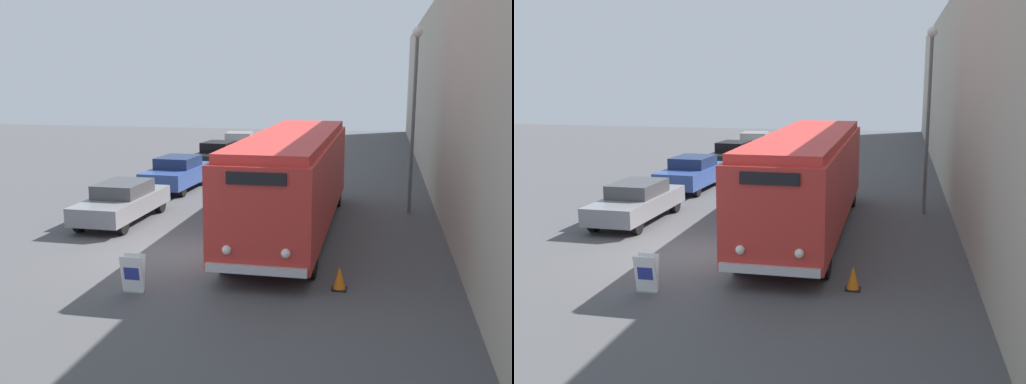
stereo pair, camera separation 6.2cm
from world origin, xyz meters
The scene contains 10 objects.
ground_plane centered at (0.00, 0.00, 0.00)m, with size 80.00×80.00×0.00m, color #4C4C4F.
building_wall_right centered at (7.46, 10.00, 4.13)m, with size 0.30×60.00×8.26m.
vintage_bus centered at (2.57, 3.00, 1.79)m, with size 2.49×11.42×3.18m.
sign_board centered at (-0.24, -3.08, 0.43)m, with size 0.53×0.33×0.88m.
streetlamp centered at (6.33, 6.63, 4.27)m, with size 0.36×0.36×6.61m.
parked_car_near centered at (-3.36, 3.26, 0.71)m, with size 1.79×4.64×1.36m.
parked_car_mid centered at (-3.47, 9.26, 0.74)m, with size 2.04×4.42×1.45m.
parked_car_far centered at (-3.34, 15.44, 0.75)m, with size 2.05×4.25×1.45m.
parked_car_distant centered at (-3.40, 20.58, 0.75)m, with size 2.15×4.17×1.49m.
traffic_cone centered at (4.43, -1.95, 0.28)m, with size 0.36×0.36×0.57m.
Camera 2 is at (5.34, -15.41, 4.93)m, focal length 42.00 mm.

